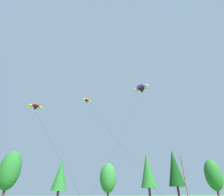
# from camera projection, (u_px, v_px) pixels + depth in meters

# --- Properties ---
(treeline_tree_b) EXTENTS (4.94, 4.94, 11.65)m
(treeline_tree_b) POSITION_uv_depth(u_px,v_px,m) (10.00, 170.00, 41.73)
(treeline_tree_b) COLOR #472D19
(treeline_tree_b) RESTS_ON ground_plane
(treeline_tree_c) EXTENTS (3.72, 3.72, 9.62)m
(treeline_tree_c) POSITION_uv_depth(u_px,v_px,m) (60.00, 175.00, 42.36)
(treeline_tree_c) COLOR #472D19
(treeline_tree_c) RESTS_ON ground_plane
(treeline_tree_d) EXTENTS (4.27, 4.27, 9.14)m
(treeline_tree_d) POSITION_uv_depth(u_px,v_px,m) (108.00, 178.00, 43.99)
(treeline_tree_d) COLOR #472D19
(treeline_tree_d) RESTS_ON ground_plane
(treeline_tree_e) EXTENTS (4.29, 4.29, 12.21)m
(treeline_tree_e) POSITION_uv_depth(u_px,v_px,m) (148.00, 170.00, 47.65)
(treeline_tree_e) COLOR #472D19
(treeline_tree_e) RESTS_ON ground_plane
(treeline_tree_f) EXTENTS (4.63, 4.63, 13.76)m
(treeline_tree_f) POSITION_uv_depth(u_px,v_px,m) (174.00, 168.00, 50.80)
(treeline_tree_f) COLOR #472D19
(treeline_tree_f) RESTS_ON ground_plane
(treeline_tree_g) EXTENTS (4.80, 4.80, 11.10)m
(treeline_tree_g) POSITION_uv_depth(u_px,v_px,m) (213.00, 175.00, 50.77)
(treeline_tree_g) COLOR #472D19
(treeline_tree_g) RESTS_ON ground_plane
(utility_pole) EXTENTS (2.20, 0.26, 10.59)m
(utility_pole) POSITION_uv_depth(u_px,v_px,m) (184.00, 177.00, 41.27)
(utility_pole) COLOR brown
(utility_pole) RESTS_ON ground_plane
(parafoil_kite_high_red_yellow) EXTENTS (11.78, 13.12, 16.09)m
(parafoil_kite_high_red_yellow) POSITION_uv_depth(u_px,v_px,m) (36.00, 107.00, 32.34)
(parafoil_kite_high_red_yellow) COLOR red
(parafoil_kite_mid_orange) EXTENTS (9.20, 14.44, 17.74)m
(parafoil_kite_mid_orange) POSITION_uv_depth(u_px,v_px,m) (87.00, 101.00, 34.79)
(parafoil_kite_mid_orange) COLOR orange
(parafoil_kite_far_purple) EXTENTS (12.74, 13.25, 22.17)m
(parafoil_kite_far_purple) POSITION_uv_depth(u_px,v_px,m) (141.00, 89.00, 37.40)
(parafoil_kite_far_purple) COLOR purple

